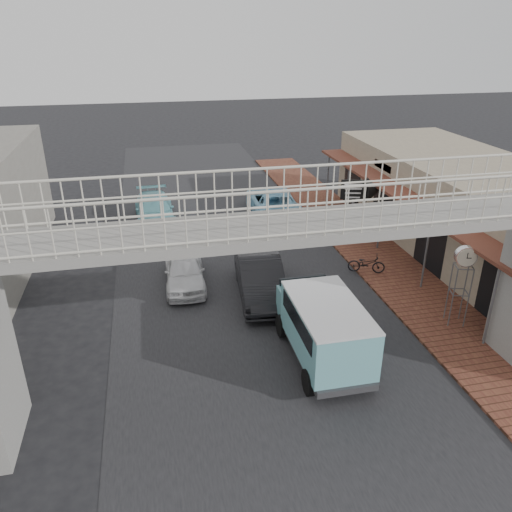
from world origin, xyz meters
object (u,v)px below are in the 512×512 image
angkot_curb (273,202)px  street_clock (465,260)px  white_hatchback (185,270)px  dark_sedan (260,278)px  angkot_far (155,210)px  motorcycle_far (346,218)px  arrow_sign (371,191)px  motorcycle_near (366,264)px  angkot_van (324,323)px

angkot_curb → street_clock: street_clock is taller
street_clock → white_hatchback: bearing=167.0°
dark_sedan → angkot_far: size_ratio=0.96×
motorcycle_far → street_clock: (0.33, -9.28, 1.83)m
motorcycle_far → arrow_sign: size_ratio=0.60×
white_hatchback → angkot_far: size_ratio=0.79×
dark_sedan → motorcycle_near: 4.83m
angkot_far → street_clock: size_ratio=1.68×
angkot_van → angkot_far: bearing=109.1°
angkot_van → motorcycle_near: bearing=54.6°
dark_sedan → angkot_van: bearing=-72.8°
white_hatchback → angkot_curb: 9.17m
dark_sedan → motorcycle_far: (5.79, 5.76, -0.10)m
dark_sedan → motorcycle_far: bearing=50.0°
dark_sedan → angkot_far: (-3.67, 9.07, -0.06)m
white_hatchback → angkot_far: (-0.91, 7.55, 0.05)m
angkot_curb → arrow_sign: 6.29m
dark_sedan → motorcycle_far: size_ratio=2.47×
angkot_curb → street_clock: bearing=109.3°
angkot_far → motorcycle_near: size_ratio=3.18×
dark_sedan → street_clock: (6.12, -3.52, 1.73)m
angkot_far → motorcycle_far: size_ratio=2.57×
angkot_van → arrow_sign: bearing=58.5°
white_hatchback → arrow_sign: (8.90, 2.38, 2.00)m
angkot_curb → motorcycle_near: angkot_curb is taller
angkot_far → angkot_van: angkot_van is taller
angkot_far → motorcycle_far: (9.46, -3.31, -0.04)m
angkot_far → arrow_sign: size_ratio=1.54×
motorcycle_far → dark_sedan: bearing=144.7°
angkot_far → arrow_sign: arrow_sign is taller
white_hatchback → motorcycle_far: 9.54m
white_hatchback → street_clock: bearing=-27.2°
street_clock → angkot_far: bearing=144.5°
motorcycle_near → motorcycle_far: bearing=9.5°
white_hatchback → arrow_sign: 9.43m
angkot_far → street_clock: bearing=-53.6°
street_clock → motorcycle_near: bearing=124.1°
angkot_curb → angkot_van: angkot_van is taller
angkot_van → street_clock: size_ratio=1.50×
angkot_curb → white_hatchback: bearing=57.2°
angkot_curb → arrow_sign: (3.39, -4.95, 1.89)m
angkot_far → motorcycle_near: angkot_far is taller
motorcycle_far → arrow_sign: bearing=-159.4°
angkot_curb → angkot_far: (-6.42, 0.22, -0.05)m
angkot_far → street_clock: 16.06m
arrow_sign → dark_sedan: bearing=-132.3°
angkot_far → motorcycle_far: angkot_far is taller
motorcycle_far → street_clock: street_clock is taller
white_hatchback → dark_sedan: 3.15m
arrow_sign → white_hatchback: bearing=-149.7°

